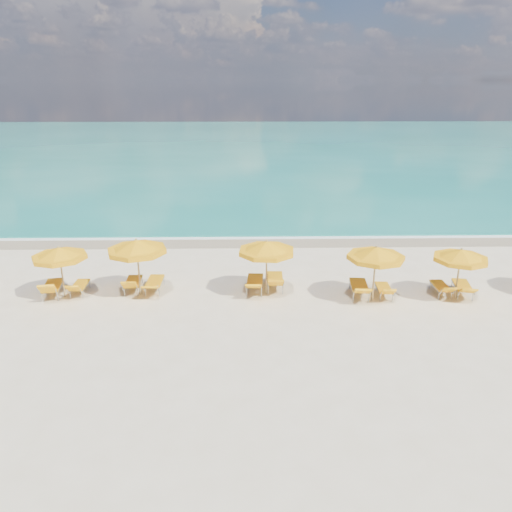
{
  "coord_description": "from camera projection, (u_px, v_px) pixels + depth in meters",
  "views": [
    {
      "loc": [
        -0.41,
        -18.28,
        8.19
      ],
      "look_at": [
        0.0,
        1.5,
        1.2
      ],
      "focal_mm": 35.0,
      "sensor_mm": 36.0,
      "label": 1
    }
  ],
  "objects": [
    {
      "name": "wet_sand_band",
      "position": [
        254.0,
        241.0,
        26.94
      ],
      "size": [
        120.0,
        2.6,
        0.01
      ],
      "primitive_type": "cube",
      "color": "tan",
      "rests_on": "ground"
    },
    {
      "name": "ocean",
      "position": [
        249.0,
        146.0,
        65.22
      ],
      "size": [
        120.0,
        80.0,
        0.3
      ],
      "primitive_type": "cube",
      "color": "#157768",
      "rests_on": "ground"
    },
    {
      "name": "foam_line",
      "position": [
        253.0,
        236.0,
        27.69
      ],
      "size": [
        120.0,
        1.2,
        0.03
      ],
      "primitive_type": "cube",
      "color": "white",
      "rests_on": "ground"
    },
    {
      "name": "lounger_5_right",
      "position": [
        384.0,
        292.0,
        19.94
      ],
      "size": [
        0.64,
        1.63,
        0.72
      ],
      "rotation": [
        0.0,
        0.0,
        -0.07
      ],
      "color": "#A5A8AD",
      "rests_on": "ground"
    },
    {
      "name": "lounger_3_right",
      "position": [
        155.0,
        286.0,
        20.45
      ],
      "size": [
        0.65,
        1.93,
        0.7
      ],
      "rotation": [
        0.0,
        0.0,
        -0.01
      ],
      "color": "#A5A8AD",
      "rests_on": "ground"
    },
    {
      "name": "umbrella_5",
      "position": [
        376.0,
        254.0,
        19.06
      ],
      "size": [
        2.45,
        2.45,
        2.25
      ],
      "rotation": [
        0.0,
        0.0,
        -0.11
      ],
      "color": "tan",
      "rests_on": "ground"
    },
    {
      "name": "lounger_6_right",
      "position": [
        462.0,
        290.0,
        20.06
      ],
      "size": [
        0.93,
        1.94,
        0.75
      ],
      "rotation": [
        0.0,
        0.0,
        -0.18
      ],
      "color": "#A5A8AD",
      "rests_on": "ground"
    },
    {
      "name": "ground_plane",
      "position": [
        257.0,
        297.0,
        19.96
      ],
      "size": [
        120.0,
        120.0,
        0.0
      ],
      "primitive_type": "plane",
      "color": "beige"
    },
    {
      "name": "umbrella_2",
      "position": [
        59.0,
        254.0,
        19.33
      ],
      "size": [
        2.29,
        2.29,
        2.15
      ],
      "rotation": [
        0.0,
        0.0,
        0.08
      ],
      "color": "tan",
      "rests_on": "ground"
    },
    {
      "name": "umbrella_4",
      "position": [
        267.0,
        248.0,
        19.59
      ],
      "size": [
        2.84,
        2.84,
        2.3
      ],
      "rotation": [
        0.0,
        0.0,
        0.3
      ],
      "color": "tan",
      "rests_on": "ground"
    },
    {
      "name": "lounger_5_left",
      "position": [
        359.0,
        290.0,
        19.97
      ],
      "size": [
        0.85,
        2.07,
        0.83
      ],
      "rotation": [
        0.0,
        0.0,
        -0.09
      ],
      "color": "#A5A8AD",
      "rests_on": "ground"
    },
    {
      "name": "lounger_6_left",
      "position": [
        441.0,
        290.0,
        20.13
      ],
      "size": [
        0.58,
        1.65,
        0.71
      ],
      "rotation": [
        0.0,
        0.0,
        -0.02
      ],
      "color": "#A5A8AD",
      "rests_on": "ground"
    },
    {
      "name": "umbrella_3",
      "position": [
        137.0,
        247.0,
        19.49
      ],
      "size": [
        2.52,
        2.52,
        2.38
      ],
      "rotation": [
        0.0,
        0.0,
        -0.07
      ],
      "color": "tan",
      "rests_on": "ground"
    },
    {
      "name": "lounger_4_left",
      "position": [
        255.0,
        285.0,
        20.46
      ],
      "size": [
        0.79,
        2.06,
        0.79
      ],
      "rotation": [
        0.0,
        0.0,
        -0.07
      ],
      "color": "#A5A8AD",
      "rests_on": "ground"
    },
    {
      "name": "whitecap_far",
      "position": [
        344.0,
        181.0,
        42.75
      ],
      "size": [
        18.0,
        0.3,
        0.05
      ],
      "primitive_type": "cube",
      "color": "white",
      "rests_on": "ground"
    },
    {
      "name": "lounger_2_right",
      "position": [
        80.0,
        289.0,
        20.22
      ],
      "size": [
        0.59,
        1.62,
        0.74
      ],
      "rotation": [
        0.0,
        0.0,
        0.02
      ],
      "color": "#A5A8AD",
      "rests_on": "ground"
    },
    {
      "name": "lounger_4_right",
      "position": [
        275.0,
        283.0,
        20.69
      ],
      "size": [
        0.72,
        1.99,
        0.87
      ],
      "rotation": [
        0.0,
        0.0,
        -0.03
      ],
      "color": "#A5A8AD",
      "rests_on": "ground"
    },
    {
      "name": "umbrella_6",
      "position": [
        461.0,
        256.0,
        19.18
      ],
      "size": [
        2.13,
        2.13,
        2.13
      ],
      "rotation": [
        0.0,
        0.0,
        -0.01
      ],
      "color": "tan",
      "rests_on": "ground"
    },
    {
      "name": "lounger_3_left",
      "position": [
        133.0,
        286.0,
        20.47
      ],
      "size": [
        0.68,
        1.8,
        0.83
      ],
      "rotation": [
        0.0,
        0.0,
        0.05
      ],
      "color": "#A5A8AD",
      "rests_on": "ground"
    },
    {
      "name": "whitecap_near",
      "position": [
        168.0,
        201.0,
        35.87
      ],
      "size": [
        14.0,
        0.36,
        0.05
      ],
      "primitive_type": "cube",
      "color": "white",
      "rests_on": "ground"
    },
    {
      "name": "lounger_2_left",
      "position": [
        53.0,
        290.0,
        20.0
      ],
      "size": [
        0.95,
        1.96,
        0.91
      ],
      "rotation": [
        0.0,
        0.0,
        0.17
      ],
      "color": "#A5A8AD",
      "rests_on": "ground"
    }
  ]
}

